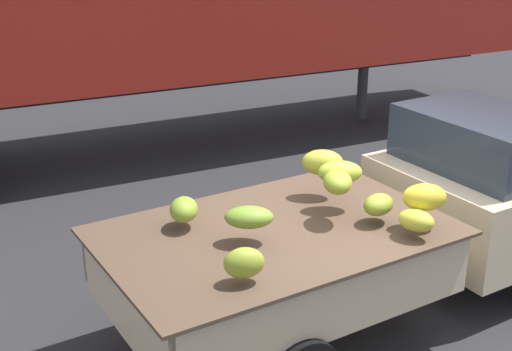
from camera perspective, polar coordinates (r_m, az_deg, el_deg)
name	(u,v)px	position (r m, az deg, el deg)	size (l,w,h in m)	color
ground	(367,326)	(6.37, 9.16, -12.15)	(220.00, 220.00, 0.00)	#28282B
curb_strip	(91,89)	(14.34, -13.49, 6.93)	(80.00, 0.80, 0.16)	gray
pickup_truck	(448,203)	(6.76, 15.58, -2.18)	(4.98, 2.08, 1.70)	#CCB793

